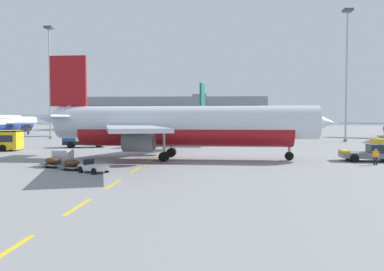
{
  "coord_description": "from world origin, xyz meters",
  "views": [
    {
      "loc": [
        25.45,
        -17.82,
        4.76
      ],
      "look_at": [
        22.13,
        33.82,
        2.43
      ],
      "focal_mm": 35.64,
      "sensor_mm": 36.0,
      "label": 1
    }
  ],
  "objects": [
    {
      "name": "ground",
      "position": [
        40.0,
        40.0,
        0.0
      ],
      "size": [
        400.0,
        400.0,
        0.0
      ],
      "primitive_type": "plane",
      "color": "gray"
    },
    {
      "name": "apron_paint_markings",
      "position": [
        18.0,
        38.07,
        0.0
      ],
      "size": [
        8.0,
        95.83,
        0.01
      ],
      "color": "yellow",
      "rests_on": "ground"
    },
    {
      "name": "airliner_foreground",
      "position": [
        21.22,
        26.2,
        3.95
      ],
      "size": [
        34.76,
        34.61,
        12.2
      ],
      "color": "silver",
      "rests_on": "ground"
    },
    {
      "name": "pushback_tug",
      "position": [
        42.62,
        25.38,
        0.9
      ],
      "size": [
        6.22,
        3.59,
        2.08
      ],
      "color": "slate",
      "rests_on": "ground"
    },
    {
      "name": "airliner_mid_left",
      "position": [
        -29.83,
        81.88,
        3.61
      ],
      "size": [
        31.41,
        31.79,
        11.14
      ],
      "color": "white",
      "rests_on": "ground"
    },
    {
      "name": "airliner_far_center",
      "position": [
        24.37,
        60.83,
        3.5
      ],
      "size": [
        30.48,
        30.87,
        10.82
      ],
      "color": "silver",
      "rests_on": "ground"
    },
    {
      "name": "catering_truck",
      "position": [
        4.12,
        43.59,
        1.65
      ],
      "size": [
        7.31,
        3.6,
        3.14
      ],
      "color": "black",
      "rests_on": "ground"
    },
    {
      "name": "baggage_train",
      "position": [
        12.13,
        16.41,
        0.52
      ],
      "size": [
        8.01,
        5.91,
        1.14
      ],
      "color": "silver",
      "rests_on": "ground"
    },
    {
      "name": "ground_crew_worker",
      "position": [
        41.65,
        21.91,
        0.93
      ],
      "size": [
        0.65,
        0.34,
        1.64
      ],
      "color": "#191E38",
      "rests_on": "ground"
    },
    {
      "name": "uld_cargo_container",
      "position": [
        10.09,
        19.3,
        0.8
      ],
      "size": [
        1.73,
        1.69,
        1.6
      ],
      "color": "#B7BCC6",
      "rests_on": "ground"
    },
    {
      "name": "apron_light_mast_near",
      "position": [
        -12.96,
        68.06,
        15.98
      ],
      "size": [
        1.8,
        1.8,
        25.81
      ],
      "color": "slate",
      "rests_on": "ground"
    },
    {
      "name": "apron_light_mast_far",
      "position": [
        51.51,
        60.85,
        16.38
      ],
      "size": [
        1.8,
        1.8,
        26.54
      ],
      "color": "slate",
      "rests_on": "ground"
    },
    {
      "name": "terminal_satellite",
      "position": [
        6.55,
        145.77,
        6.78
      ],
      "size": [
        78.31,
        22.82,
        15.12
      ],
      "color": "gray",
      "rests_on": "ground"
    }
  ]
}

